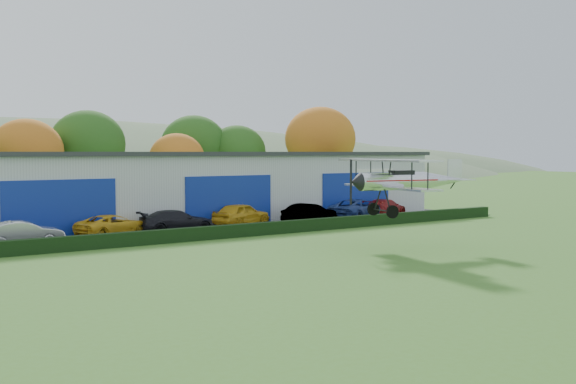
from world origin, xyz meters
TOP-DOWN VIEW (x-y plane):
  - ground at (0.00, 0.00)m, footprint 300.00×300.00m
  - apron at (3.00, 21.00)m, footprint 48.00×9.00m
  - hedge at (3.00, 16.20)m, footprint 46.00×0.60m
  - hangar at (5.00, 27.98)m, footprint 40.60×12.60m
  - tree_belt at (0.85, 40.62)m, footprint 75.70×13.22m
  - car_1 at (-9.89, 19.35)m, footprint 4.44×2.02m
  - car_2 at (-4.09, 20.95)m, footprint 5.26×3.63m
  - car_3 at (0.08, 20.42)m, footprint 5.24×2.72m
  - car_4 at (5.66, 21.45)m, footprint 5.13×3.34m
  - car_5 at (10.43, 19.69)m, footprint 4.67×2.29m
  - car_6 at (15.44, 20.04)m, footprint 6.24×4.32m
  - car_7 at (18.94, 20.66)m, footprint 5.27×3.63m
  - biplane at (6.45, 6.27)m, footprint 7.22×8.23m

SIDE VIEW (x-z plane):
  - ground at x=0.00m, z-range 0.00..0.00m
  - apron at x=3.00m, z-range 0.00..0.05m
  - hedge at x=3.00m, z-range 0.00..0.80m
  - car_2 at x=-4.09m, z-range 0.05..1.39m
  - car_1 at x=-9.89m, z-range 0.05..1.46m
  - car_7 at x=18.94m, z-range 0.05..1.47m
  - car_3 at x=0.08m, z-range 0.05..1.50m
  - car_5 at x=10.43m, z-range 0.05..1.52m
  - car_6 at x=15.44m, z-range 0.05..1.63m
  - car_4 at x=5.66m, z-range 0.05..1.68m
  - hangar at x=5.00m, z-range 0.01..5.31m
  - biplane at x=6.45m, z-range 2.28..5.34m
  - tree_belt at x=0.85m, z-range 0.55..10.67m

